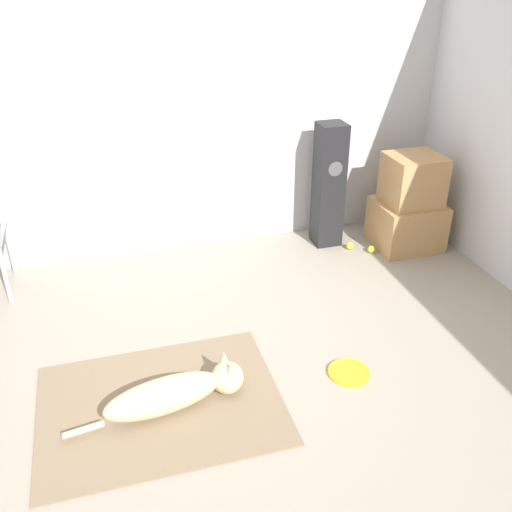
# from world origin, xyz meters

# --- Properties ---
(ground_plane) EXTENTS (12.00, 12.00, 0.00)m
(ground_plane) POSITION_xyz_m (0.00, 0.00, 0.00)
(ground_plane) COLOR #9E9384
(wall_back) EXTENTS (8.00, 0.06, 2.55)m
(wall_back) POSITION_xyz_m (0.00, 2.10, 1.27)
(wall_back) COLOR silver
(wall_back) RESTS_ON ground_plane
(area_rug) EXTENTS (1.41, 1.08, 0.01)m
(area_rug) POSITION_xyz_m (-0.25, 0.08, 0.01)
(area_rug) COLOR #847056
(area_rug) RESTS_ON ground_plane
(dog) EXTENTS (1.06, 0.31, 0.26)m
(dog) POSITION_xyz_m (-0.16, 0.02, 0.12)
(dog) COLOR beige
(dog) RESTS_ON area_rug
(frisbee) EXTENTS (0.27, 0.27, 0.03)m
(frisbee) POSITION_xyz_m (0.93, 0.02, 0.01)
(frisbee) COLOR yellow
(frisbee) RESTS_ON ground_plane
(cardboard_box_lower) EXTENTS (0.56, 0.51, 0.41)m
(cardboard_box_lower) POSITION_xyz_m (2.15, 1.52, 0.21)
(cardboard_box_lower) COLOR tan
(cardboard_box_lower) RESTS_ON ground_plane
(cardboard_box_upper) EXTENTS (0.45, 0.41, 0.43)m
(cardboard_box_upper) POSITION_xyz_m (2.15, 1.51, 0.63)
(cardboard_box_upper) COLOR tan
(cardboard_box_upper) RESTS_ON cardboard_box_lower
(floor_speaker) EXTENTS (0.23, 0.24, 1.10)m
(floor_speaker) POSITION_xyz_m (1.49, 1.78, 0.55)
(floor_speaker) COLOR black
(floor_speaker) RESTS_ON ground_plane
(tennis_ball_by_boxes) EXTENTS (0.07, 0.07, 0.07)m
(tennis_ball_by_boxes) POSITION_xyz_m (1.65, 1.58, 0.03)
(tennis_ball_by_boxes) COLOR #C6E033
(tennis_ball_by_boxes) RESTS_ON ground_plane
(tennis_ball_near_speaker) EXTENTS (0.07, 0.07, 0.07)m
(tennis_ball_near_speaker) POSITION_xyz_m (1.80, 1.46, 0.03)
(tennis_ball_near_speaker) COLOR #C6E033
(tennis_ball_near_speaker) RESTS_ON ground_plane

